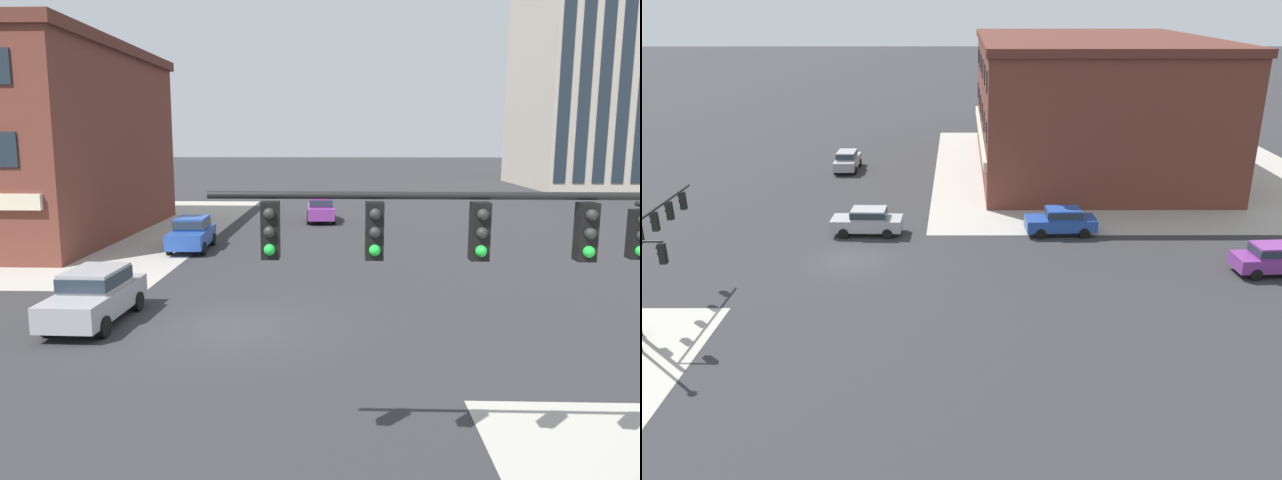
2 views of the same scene
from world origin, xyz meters
TOP-DOWN VIEW (x-y plane):
  - ground_plane at (0.00, 0.00)m, footprint 320.00×320.00m
  - traffic_signal_main at (6.68, -8.02)m, footprint 7.60×2.09m
  - car_main_northbound_far at (-4.31, 12.52)m, footprint 2.02×4.46m
  - car_main_southbound_near at (-4.30, 0.31)m, footprint 1.97×4.44m
  - car_main_southbound_far at (1.93, 23.10)m, footprint 2.08×4.49m

SIDE VIEW (x-z plane):
  - ground_plane at x=0.00m, z-range 0.00..0.00m
  - car_main_northbound_far at x=-4.31m, z-range 0.08..1.76m
  - car_main_southbound_near at x=-4.30m, z-range 0.08..1.76m
  - car_main_southbound_far at x=1.93m, z-range 0.08..1.76m
  - traffic_signal_main at x=6.68m, z-range 0.83..6.42m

